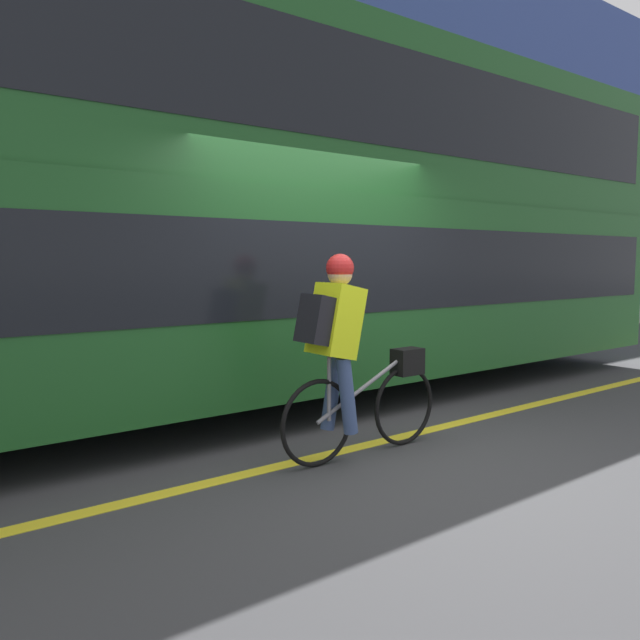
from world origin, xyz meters
The scene contains 7 objects.
ground_plane centered at (0.00, 0.00, 0.00)m, with size 80.00×80.00×0.00m, color #38383A.
road_center_line centered at (0.00, 0.13, 0.00)m, with size 50.00×0.14×0.01m, color yellow.
sidewalk_curb centered at (0.00, 4.67, 0.07)m, with size 60.00×2.11×0.14m.
building_facade centered at (0.00, 5.87, 4.32)m, with size 60.00×0.30×8.64m.
bus centered at (0.59, 1.95, 2.14)m, with size 10.53×2.61×3.85m.
cyclist_on_bike centered at (-0.32, -0.05, 0.86)m, with size 1.59×0.32×1.60m.
street_sign_post centered at (2.30, 4.55, 1.56)m, with size 0.36×0.09×2.55m.
Camera 1 is at (-3.38, -3.69, 1.55)m, focal length 35.00 mm.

